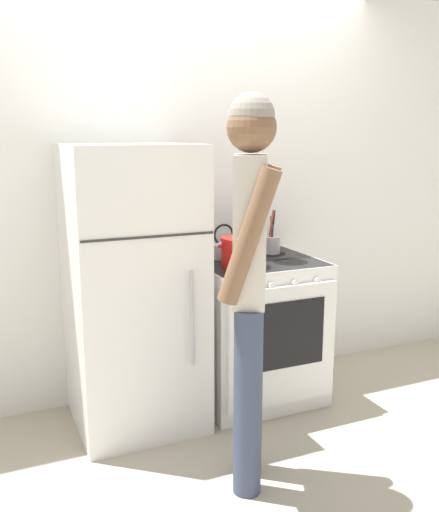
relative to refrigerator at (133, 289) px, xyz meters
name	(u,v)px	position (x,y,z in m)	size (l,w,h in m)	color
ground_plane	(192,383)	(0.47, 0.34, -0.79)	(14.00, 14.00, 0.00)	#B2A893
wall_back	(188,192)	(0.47, 0.37, 0.48)	(10.00, 0.06, 2.55)	silver
refrigerator	(133,289)	(0.00, 0.00, 0.00)	(0.69, 0.71, 1.58)	white
stove_range	(257,329)	(0.77, -0.01, -0.34)	(0.74, 0.69, 0.88)	white
dutch_oven_pot	(240,252)	(0.60, -0.12, 0.18)	(0.27, 0.23, 0.20)	red
tea_kettle	(224,248)	(0.62, 0.14, 0.15)	(0.22, 0.17, 0.21)	silver
utensil_jar	(272,243)	(0.95, 0.15, 0.16)	(0.11, 0.11, 0.28)	#B7BABF
person	(250,272)	(0.32, -0.79, 0.24)	(0.41, 0.45, 1.80)	#38425B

